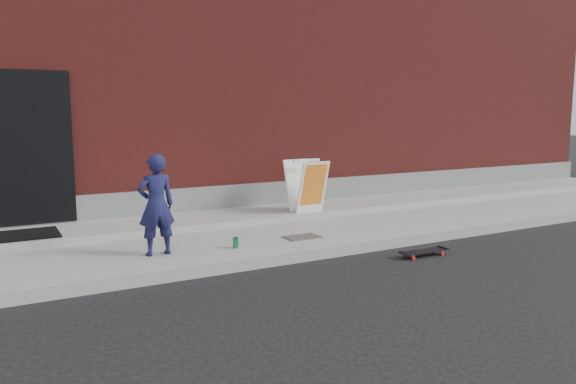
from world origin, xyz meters
TOP-DOWN VIEW (x-y plane):
  - ground at (0.00, 0.00)m, footprint 80.00×80.00m
  - sidewalk at (0.00, 1.50)m, footprint 20.00×3.00m
  - apron at (0.00, 2.40)m, footprint 20.00×1.20m
  - building at (-0.00, 6.99)m, footprint 20.00×8.10m
  - child at (-1.46, 0.74)m, footprint 0.46×0.31m
  - skateboard at (1.80, -0.54)m, footprint 0.72×0.20m
  - pizza_sign at (1.48, 1.98)m, footprint 0.58×0.67m
  - soda_can at (-0.46, 0.57)m, footprint 0.09×0.09m
  - doormat at (-2.88, 2.26)m, footprint 0.92×0.75m
  - utility_plate at (0.61, 0.68)m, footprint 0.51×0.33m

SIDE VIEW (x-z plane):
  - ground at x=0.00m, z-range 0.00..0.00m
  - skateboard at x=1.80m, z-range 0.03..0.11m
  - sidewalk at x=0.00m, z-range 0.00..0.15m
  - utility_plate at x=0.61m, z-range 0.15..0.17m
  - apron at x=0.00m, z-range 0.15..0.25m
  - soda_can at x=-0.46m, z-range 0.15..0.29m
  - doormat at x=-2.88m, z-range 0.25..0.28m
  - pizza_sign at x=1.48m, z-range 0.25..1.14m
  - child at x=-1.46m, z-range 0.15..1.41m
  - building at x=0.00m, z-range 0.00..5.00m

